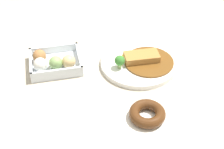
{
  "coord_description": "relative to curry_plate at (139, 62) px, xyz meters",
  "views": [
    {
      "loc": [
        -0.18,
        -0.88,
        0.76
      ],
      "look_at": [
        0.01,
        -0.03,
        0.03
      ],
      "focal_mm": 54.09,
      "sensor_mm": 36.0,
      "label": 1
    }
  ],
  "objects": [
    {
      "name": "ground_plane",
      "position": [
        -0.12,
        -0.03,
        -0.01
      ],
      "size": [
        1.6,
        1.6,
        0.0
      ],
      "primitive_type": "plane",
      "color": "#B2A893"
    },
    {
      "name": "donut_box",
      "position": [
        -0.3,
        0.05,
        0.01
      ],
      "size": [
        0.18,
        0.15,
        0.06
      ],
      "color": "silver",
      "rests_on": "ground_plane"
    },
    {
      "name": "curry_plate",
      "position": [
        0.0,
        0.0,
        0.0
      ],
      "size": [
        0.27,
        0.27,
        0.07
      ],
      "color": "white",
      "rests_on": "ground_plane"
    },
    {
      "name": "chocolate_ring_donut",
      "position": [
        -0.05,
        -0.25,
        0.0
      ],
      "size": [
        0.15,
        0.15,
        0.03
      ],
      "color": "white",
      "rests_on": "ground_plane"
    }
  ]
}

